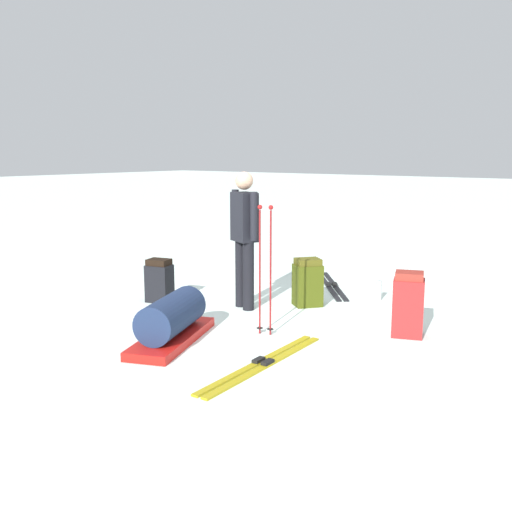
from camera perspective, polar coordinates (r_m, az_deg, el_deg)
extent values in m
plane|color=white|center=(7.18, 0.00, -5.50)|extent=(80.00, 80.00, 0.00)
cylinder|color=black|center=(7.37, -1.49, -1.70)|extent=(0.14, 0.14, 0.85)
cylinder|color=black|center=(7.20, -0.75, -1.99)|extent=(0.14, 0.14, 0.85)
cube|color=black|center=(7.17, -1.14, 3.83)|extent=(0.40, 0.34, 0.60)
cylinder|color=black|center=(7.38, -2.02, 4.24)|extent=(0.09, 0.09, 0.58)
cylinder|color=black|center=(6.96, -0.21, 3.89)|extent=(0.09, 0.09, 0.58)
sphere|color=tan|center=(7.13, -1.16, 7.35)|extent=(0.22, 0.22, 0.22)
cube|color=#B29C15|center=(5.51, 0.25, -10.34)|extent=(0.16, 1.84, 0.02)
cube|color=black|center=(5.50, 0.25, -10.10)|extent=(0.07, 0.14, 0.03)
cube|color=#B29C15|center=(5.45, 1.14, -10.55)|extent=(0.16, 1.84, 0.02)
cube|color=black|center=(5.44, 1.14, -10.30)|extent=(0.07, 0.14, 0.03)
cube|color=black|center=(8.61, 7.02, -2.88)|extent=(1.21, 1.44, 0.02)
cube|color=black|center=(8.61, 7.02, -2.71)|extent=(0.14, 0.15, 0.03)
cube|color=black|center=(8.63, 7.68, -2.87)|extent=(1.21, 1.44, 0.02)
cube|color=black|center=(8.62, 7.68, -2.70)|extent=(0.14, 0.15, 0.03)
cube|color=#404910|center=(7.46, 5.05, -2.86)|extent=(0.42, 0.43, 0.53)
cube|color=#4F4C15|center=(7.40, 5.08, -0.56)|extent=(0.38, 0.39, 0.08)
cube|color=maroon|center=(6.41, 14.60, -4.91)|extent=(0.39, 0.37, 0.61)
cube|color=maroon|center=(6.33, 14.74, -1.87)|extent=(0.35, 0.33, 0.08)
cube|color=black|center=(7.73, -9.39, -2.66)|extent=(0.36, 0.31, 0.49)
cube|color=black|center=(7.67, -9.46, -0.60)|extent=(0.33, 0.27, 0.08)
cylinder|color=maroon|center=(6.17, 1.43, -1.73)|extent=(0.02, 0.02, 1.34)
sphere|color=#A51919|center=(6.06, 1.46, 4.76)|extent=(0.05, 0.05, 0.05)
cylinder|color=black|center=(6.32, 1.40, -7.14)|extent=(0.07, 0.07, 0.01)
cylinder|color=maroon|center=(6.20, 0.37, -1.65)|extent=(0.02, 0.02, 1.34)
sphere|color=#A51919|center=(6.10, 0.38, 4.80)|extent=(0.05, 0.05, 0.05)
cylinder|color=black|center=(6.36, 0.37, -7.03)|extent=(0.07, 0.07, 0.01)
cube|color=red|center=(6.15, -8.19, -7.89)|extent=(0.92, 1.43, 0.09)
cylinder|color=#1D2C4D|center=(6.08, -8.24, -5.69)|extent=(0.72, 1.03, 0.40)
cylinder|color=#B1B7B6|center=(7.92, 11.91, -3.28)|extent=(0.07, 0.07, 0.26)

